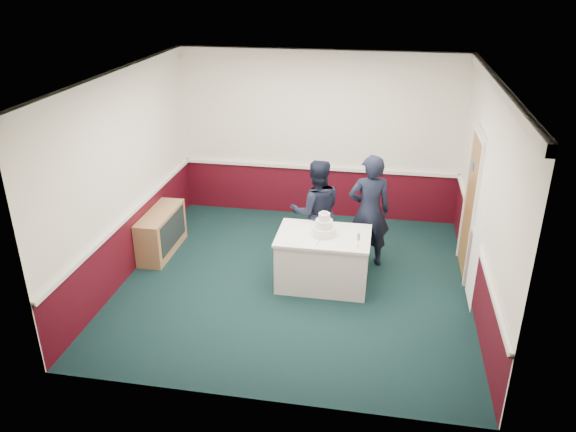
% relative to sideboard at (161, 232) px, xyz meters
% --- Properties ---
extents(ground, '(5.00, 5.00, 0.00)m').
position_rel_sideboard_xyz_m(ground, '(2.28, -0.55, -0.35)').
color(ground, black).
rests_on(ground, ground).
extents(room_shell, '(5.00, 5.00, 3.00)m').
position_rel_sideboard_xyz_m(room_shell, '(2.36, 0.06, 1.62)').
color(room_shell, white).
rests_on(room_shell, ground).
extents(sideboard, '(0.41, 1.20, 0.70)m').
position_rel_sideboard_xyz_m(sideboard, '(0.00, 0.00, 0.00)').
color(sideboard, '#9B744B').
rests_on(sideboard, ground).
extents(cake_table, '(1.32, 0.92, 0.79)m').
position_rel_sideboard_xyz_m(cake_table, '(2.67, -0.52, 0.05)').
color(cake_table, white).
rests_on(cake_table, ground).
extents(wedding_cake, '(0.35, 0.35, 0.36)m').
position_rel_sideboard_xyz_m(wedding_cake, '(2.67, -0.52, 0.55)').
color(wedding_cake, white).
rests_on(wedding_cake, cake_table).
extents(cake_knife, '(0.08, 0.21, 0.00)m').
position_rel_sideboard_xyz_m(cake_knife, '(2.64, -0.72, 0.44)').
color(cake_knife, silver).
rests_on(cake_knife, cake_table).
extents(champagne_flute, '(0.05, 0.05, 0.21)m').
position_rel_sideboard_xyz_m(champagne_flute, '(3.17, -0.80, 0.58)').
color(champagne_flute, silver).
rests_on(champagne_flute, cake_table).
extents(person_man, '(0.94, 0.82, 1.66)m').
position_rel_sideboard_xyz_m(person_man, '(2.47, 0.18, 0.48)').
color(person_man, black).
rests_on(person_man, ground).
extents(person_woman, '(0.73, 0.57, 1.78)m').
position_rel_sideboard_xyz_m(person_woman, '(3.28, 0.18, 0.54)').
color(person_woman, black).
rests_on(person_woman, ground).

